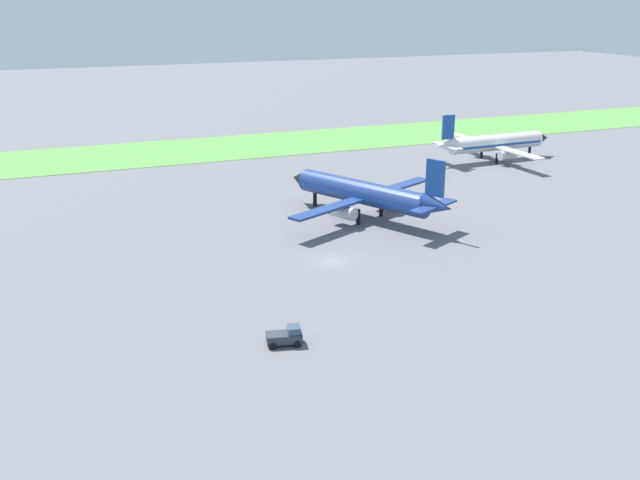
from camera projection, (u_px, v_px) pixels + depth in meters
ground_plane at (332, 261)px, 95.96m from camera, size 600.00×600.00×0.00m
grass_taxiway_strip at (200, 150)px, 165.65m from camera, size 360.00×28.00×0.08m
airplane_midfield_jet at (365, 194)px, 113.01m from camera, size 30.28×30.16×11.51m
airplane_parked_jet_far at (494, 143)px, 153.52m from camera, size 29.52×30.10×10.64m
pushback_tug_near_gate at (286, 336)px, 72.79m from camera, size 3.90×2.69×1.95m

